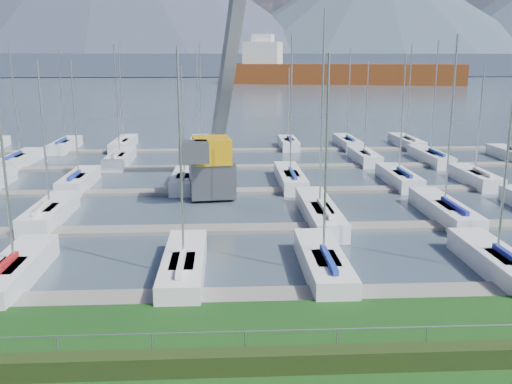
{
  "coord_description": "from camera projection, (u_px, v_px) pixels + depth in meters",
  "views": [
    {
      "loc": [
        -1.56,
        -16.89,
        9.82
      ],
      "look_at": [
        0.0,
        12.0,
        3.0
      ],
      "focal_mm": 40.0,
      "sensor_mm": 36.0,
      "label": 1
    }
  ],
  "objects": [
    {
      "name": "water",
      "position": [
        228.0,
        80.0,
        271.53
      ],
      "size": [
        800.0,
        540.0,
        0.2
      ],
      "primitive_type": "cube",
      "color": "#3D4C5A"
    },
    {
      "name": "hedge",
      "position": [
        277.0,
        361.0,
        18.28
      ],
      "size": [
        80.0,
        0.7,
        0.7
      ],
      "primitive_type": "cube",
      "color": "#223112",
      "rests_on": "grass"
    },
    {
      "name": "fence",
      "position": [
        276.0,
        331.0,
        18.47
      ],
      "size": [
        80.0,
        0.04,
        0.04
      ],
      "primitive_type": "cylinder",
      "rotation": [
        0.0,
        1.57,
        0.0
      ],
      "color": "#92969A",
      "rests_on": "grass"
    },
    {
      "name": "foothill",
      "position": [
        227.0,
        64.0,
        338.1
      ],
      "size": [
        900.0,
        80.0,
        12.0
      ],
      "primitive_type": "cube",
      "color": "#414B60",
      "rests_on": "water"
    },
    {
      "name": "mountains",
      "position": [
        236.0,
        4.0,
        401.67
      ],
      "size": [
        1190.0,
        360.0,
        115.0
      ],
      "color": "#414E60",
      "rests_on": "water"
    },
    {
      "name": "docks",
      "position": [
        246.0,
        191.0,
        44.07
      ],
      "size": [
        90.0,
        41.6,
        0.25
      ],
      "color": "gray",
      "rests_on": "water"
    },
    {
      "name": "crane",
      "position": [
        218.0,
        120.0,
        42.16
      ],
      "size": [
        6.23,
        13.22,
        22.35
      ],
      "rotation": [
        0.0,
        0.0,
        0.12
      ],
      "color": "slate",
      "rests_on": "water"
    },
    {
      "name": "cargo_ship_mid",
      "position": [
        332.0,
        74.0,
        225.74
      ],
      "size": [
        93.38,
        39.9,
        21.5
      ],
      "rotation": [
        0.0,
        0.0,
        -0.25
      ],
      "color": "brown",
      "rests_on": "water"
    },
    {
      "name": "sailboat_fleet",
      "position": [
        218.0,
        116.0,
        45.17
      ],
      "size": [
        75.61,
        49.83,
        13.31
      ],
      "color": "beige",
      "rests_on": "water"
    }
  ]
}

